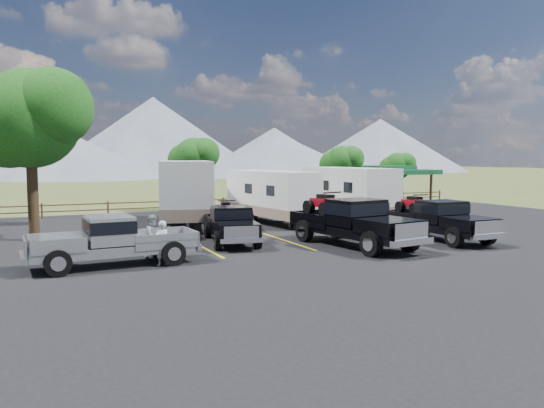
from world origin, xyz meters
name	(u,v)px	position (x,y,z in m)	size (l,w,h in m)	color
ground	(375,253)	(0.00, 0.00, 0.00)	(320.00, 320.00, 0.00)	#485D27
asphalt_lot	(336,242)	(0.00, 3.00, 0.02)	(44.00, 34.00, 0.04)	black
stall_lines	(325,238)	(0.00, 4.00, 0.04)	(12.12, 5.50, 0.01)	gold
tree_big_nw	(29,119)	(-12.55, 9.03, 5.60)	(5.54, 5.18, 7.84)	black
tree_ne_a	(341,162)	(8.97, 17.01, 3.48)	(3.11, 2.92, 4.76)	black
tree_ne_b	(397,166)	(14.98, 18.01, 3.13)	(2.77, 2.59, 4.27)	black
tree_north	(193,158)	(-2.03, 19.02, 3.83)	(3.46, 3.24, 5.25)	black
rail_fence	(249,202)	(2.00, 18.50, 0.61)	(36.12, 0.12, 1.00)	brown
pavilion	(385,171)	(13.00, 17.00, 2.79)	(6.20, 6.20, 3.22)	brown
mountain_range	(55,139)	(-7.63, 105.98, 7.87)	(209.00, 71.00, 20.00)	slate
rig_left	(230,223)	(-4.47, 4.74, 0.92)	(2.73, 5.70, 1.83)	black
rig_center	(352,221)	(-0.02, 1.69, 1.14)	(3.12, 7.04, 2.27)	black
rig_right	(438,219)	(4.61, 1.56, 1.02)	(2.18, 6.12, 2.04)	black
trailer_left	(186,192)	(-4.62, 11.70, 1.94)	(4.69, 10.42, 3.62)	silver
trailer_center	(271,196)	(0.10, 10.37, 1.63)	(3.10, 8.80, 3.04)	silver
trailer_right	(348,193)	(4.84, 9.57, 1.72)	(2.48, 9.20, 3.21)	silver
pickup_silver	(114,240)	(-9.98, 1.58, 0.96)	(6.02, 2.34, 1.78)	gray
person_a	(162,243)	(-8.43, 0.91, 0.84)	(0.58, 0.38, 1.60)	#BABABA
person_b	(154,236)	(-8.37, 2.60, 0.86)	(0.79, 0.62, 1.63)	gray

